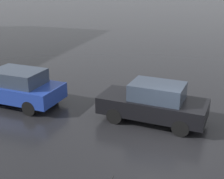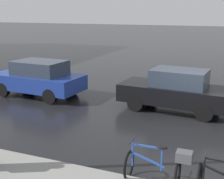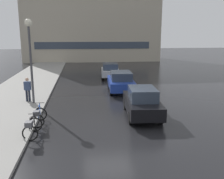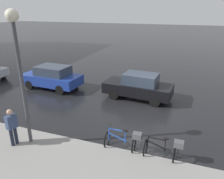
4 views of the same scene
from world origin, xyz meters
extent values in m
plane|color=black|center=(0.00, 0.00, 0.00)|extent=(140.00, 140.00, 0.00)
cube|color=gray|center=(-6.00, 10.00, 0.07)|extent=(4.80, 60.00, 0.14)
torus|color=black|center=(-3.50, -0.62, 0.34)|extent=(0.69, 0.07, 0.69)
torus|color=black|center=(-3.52, -1.69, 0.34)|extent=(0.69, 0.07, 0.69)
cube|color=black|center=(-3.51, -1.34, 0.62)|extent=(0.04, 0.04, 0.56)
cube|color=black|center=(-3.50, -0.70, 0.61)|extent=(0.04, 0.04, 0.53)
cube|color=black|center=(-3.51, -1.02, 0.84)|extent=(0.05, 0.64, 0.04)
cube|color=black|center=(-3.51, -1.05, 0.56)|extent=(0.05, 0.73, 0.26)
ellipsoid|color=black|center=(-3.51, -1.34, 0.93)|extent=(0.14, 0.26, 0.07)
cylinder|color=black|center=(-3.50, -0.70, 0.89)|extent=(0.50, 0.04, 0.03)
cube|color=#4C4C51|center=(-3.52, -1.81, 0.80)|extent=(0.29, 0.34, 0.22)
torus|color=black|center=(-3.49, 0.97, 0.34)|extent=(0.68, 0.07, 0.68)
torus|color=black|center=(-3.47, -0.15, 0.34)|extent=(0.68, 0.07, 0.68)
cube|color=#234CA8|center=(-3.47, 0.21, 0.61)|extent=(0.04, 0.04, 0.54)
cube|color=#234CA8|center=(-3.48, 0.88, 0.65)|extent=(0.04, 0.04, 0.62)
cube|color=#234CA8|center=(-3.48, 0.55, 0.88)|extent=(0.05, 0.67, 0.04)
cube|color=#234CA8|center=(-3.48, 0.52, 0.56)|extent=(0.05, 0.76, 0.27)
ellipsoid|color=black|center=(-3.47, 0.21, 0.91)|extent=(0.14, 0.26, 0.07)
cylinder|color=black|center=(-3.48, 0.88, 0.98)|extent=(0.50, 0.04, 0.03)
cube|color=#4C4C51|center=(-3.46, -0.27, 0.78)|extent=(0.29, 0.34, 0.22)
cube|color=black|center=(1.99, 1.03, 0.65)|extent=(2.03, 4.31, 0.67)
cube|color=#2D3847|center=(1.98, 0.86, 1.31)|extent=(1.55, 2.14, 0.64)
cylinder|color=black|center=(1.34, 2.38, 0.32)|extent=(0.27, 0.66, 0.64)
cylinder|color=black|center=(2.84, 2.26, 0.32)|extent=(0.27, 0.66, 0.64)
cylinder|color=black|center=(1.14, -0.21, 0.32)|extent=(0.27, 0.66, 0.64)
cylinder|color=black|center=(2.64, -0.33, 0.32)|extent=(0.27, 0.66, 0.64)
cube|color=navy|center=(1.81, 7.20, 0.65)|extent=(2.12, 4.25, 0.67)
cube|color=#2D3847|center=(1.80, 7.04, 1.30)|extent=(1.67, 2.31, 0.62)
cylinder|color=black|center=(1.04, 8.53, 0.32)|extent=(0.26, 0.65, 0.64)
cylinder|color=black|center=(2.72, 8.44, 0.32)|extent=(0.26, 0.65, 0.64)
cylinder|color=black|center=(0.90, 5.97, 0.32)|extent=(0.26, 0.65, 0.64)
cylinder|color=black|center=(2.58, 5.87, 0.32)|extent=(0.26, 0.65, 0.64)
cube|color=#B2B5BA|center=(1.75, 13.63, 0.62)|extent=(2.12, 4.00, 0.60)
cube|color=#2D3847|center=(1.74, 13.48, 1.23)|extent=(1.65, 2.14, 0.62)
cylinder|color=black|center=(1.03, 14.89, 0.32)|extent=(0.27, 0.66, 0.64)
cylinder|color=black|center=(2.65, 14.76, 0.32)|extent=(0.27, 0.66, 0.64)
cylinder|color=black|center=(0.85, 12.50, 0.32)|extent=(0.27, 0.66, 0.64)
cylinder|color=black|center=(2.46, 12.37, 0.32)|extent=(0.27, 0.66, 0.64)
cylinder|color=#1E2333|center=(-4.87, 4.52, 0.45)|extent=(0.14, 0.14, 0.90)
cylinder|color=#1E2333|center=(-4.70, 4.48, 0.45)|extent=(0.14, 0.14, 0.90)
cube|color=navy|center=(-4.79, 4.50, 1.18)|extent=(0.45, 0.33, 0.56)
sphere|color=tan|center=(-4.79, 4.50, 1.60)|extent=(0.22, 0.22, 0.22)
cylinder|color=#424247|center=(-4.37, 4.05, 2.48)|extent=(0.14, 0.14, 4.95)
sphere|color=#F2EACC|center=(-4.37, 4.05, 5.14)|extent=(0.46, 0.46, 0.46)
cube|color=#B2A893|center=(0.82, 33.59, 7.61)|extent=(22.46, 9.62, 15.22)
cube|color=#333D4C|center=(0.82, 28.74, 2.74)|extent=(18.42, 0.06, 1.10)
camera|label=1|loc=(-9.21, -1.13, 5.55)|focal=50.00mm
camera|label=2|loc=(-9.67, -1.15, 3.81)|focal=50.00mm
camera|label=3|loc=(-1.33, -11.96, 4.44)|focal=40.00mm
camera|label=4|loc=(-10.57, -1.81, 5.37)|focal=35.00mm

